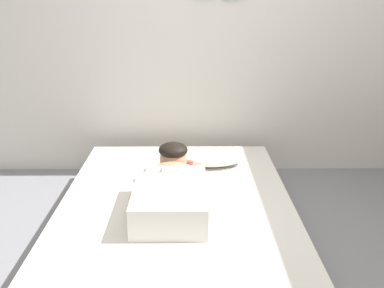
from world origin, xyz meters
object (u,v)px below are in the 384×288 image
pillow (210,157)px  coffee_cup (189,164)px  dog (150,201)px  cell_phone (163,187)px  bed (177,216)px  person_lying (171,187)px

pillow → coffee_cup: pillow is taller
dog → cell_phone: dog is taller
bed → coffee_cup: size_ratio=15.87×
coffee_cup → pillow: bearing=33.5°
pillow → bed: bearing=-112.8°
person_lying → dog: bearing=-122.9°
bed → person_lying: person_lying is taller
bed → cell_phone: cell_phone is taller
bed → dog: 0.40m
pillow → coffee_cup: 0.19m
person_lying → cell_phone: (-0.06, 0.23, -0.10)m
person_lying → cell_phone: size_ratio=6.57×
person_lying → cell_phone: 0.26m
coffee_cup → bed: bearing=-99.6°
pillow → cell_phone: (-0.33, -0.43, -0.05)m
dog → coffee_cup: size_ratio=4.60×
coffee_cup → cell_phone: 0.37m
cell_phone → bed: bearing=-54.8°
dog → pillow: bearing=65.7°
coffee_cup → cell_phone: size_ratio=0.89×
bed → person_lying: size_ratio=2.16×
coffee_cup → cell_phone: coffee_cup is taller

